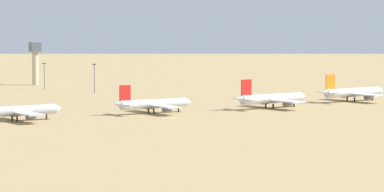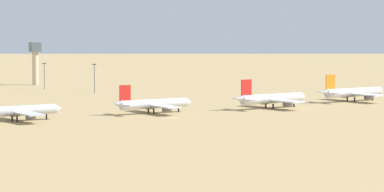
{
  "view_description": "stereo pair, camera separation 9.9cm",
  "coord_description": "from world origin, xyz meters",
  "px_view_note": "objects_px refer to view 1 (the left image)",
  "views": [
    {
      "loc": [
        -152.3,
        -281.95,
        31.97
      ],
      "look_at": [
        15.2,
        12.94,
        6.0
      ],
      "focal_mm": 88.98,
      "sensor_mm": 36.0,
      "label": 1
    },
    {
      "loc": [
        -152.21,
        -282.0,
        31.97
      ],
      "look_at": [
        15.2,
        12.94,
        6.0
      ],
      "focal_mm": 88.98,
      "sensor_mm": 36.0,
      "label": 2
    }
  ],
  "objects_px": {
    "parked_jet_orange_6": "(353,92)",
    "light_pole_west": "(44,74)",
    "parked_jet_red_3": "(17,111)",
    "parked_jet_red_5": "(272,99)",
    "control_tower": "(35,59)",
    "parked_jet_red_4": "(153,104)",
    "light_pole_east": "(94,76)"
  },
  "relations": [
    {
      "from": "parked_jet_red_5",
      "to": "light_pole_east",
      "type": "distance_m",
      "value": 108.81
    },
    {
      "from": "parked_jet_red_4",
      "to": "control_tower",
      "type": "distance_m",
      "value": 171.39
    },
    {
      "from": "control_tower",
      "to": "light_pole_west",
      "type": "distance_m",
      "value": 35.42
    },
    {
      "from": "parked_jet_red_5",
      "to": "parked_jet_red_3",
      "type": "bearing_deg",
      "value": 173.19
    },
    {
      "from": "parked_jet_orange_6",
      "to": "light_pole_west",
      "type": "distance_m",
      "value": 155.07
    },
    {
      "from": "light_pole_east",
      "to": "control_tower",
      "type": "bearing_deg",
      "value": 92.73
    },
    {
      "from": "parked_jet_red_3",
      "to": "parked_jet_red_5",
      "type": "distance_m",
      "value": 99.09
    },
    {
      "from": "parked_jet_red_4",
      "to": "control_tower",
      "type": "height_order",
      "value": "control_tower"
    },
    {
      "from": "parked_jet_red_5",
      "to": "parked_jet_red_4",
      "type": "bearing_deg",
      "value": 169.44
    },
    {
      "from": "parked_jet_orange_6",
      "to": "light_pole_east",
      "type": "xyz_separation_m",
      "value": [
        -72.85,
        95.77,
        4.14
      ]
    },
    {
      "from": "light_pole_west",
      "to": "control_tower",
      "type": "bearing_deg",
      "value": 76.85
    },
    {
      "from": "parked_jet_red_5",
      "to": "control_tower",
      "type": "relative_size",
      "value": 1.55
    },
    {
      "from": "control_tower",
      "to": "light_pole_east",
      "type": "relative_size",
      "value": 1.65
    },
    {
      "from": "control_tower",
      "to": "light_pole_west",
      "type": "xyz_separation_m",
      "value": [
        -7.95,
        -34.02,
        -5.79
      ]
    },
    {
      "from": "parked_jet_red_4",
      "to": "parked_jet_orange_6",
      "type": "relative_size",
      "value": 0.91
    },
    {
      "from": "parked_jet_red_5",
      "to": "light_pole_west",
      "type": "relative_size",
      "value": 2.68
    },
    {
      "from": "parked_jet_red_4",
      "to": "parked_jet_red_5",
      "type": "xyz_separation_m",
      "value": [
        47.94,
        -4.0,
        0.27
      ]
    },
    {
      "from": "parked_jet_red_5",
      "to": "light_pole_east",
      "type": "height_order",
      "value": "light_pole_east"
    },
    {
      "from": "light_pole_west",
      "to": "parked_jet_red_5",
      "type": "bearing_deg",
      "value": -75.13
    },
    {
      "from": "light_pole_east",
      "to": "parked_jet_red_4",
      "type": "bearing_deg",
      "value": -102.2
    },
    {
      "from": "parked_jet_red_5",
      "to": "light_pole_west",
      "type": "xyz_separation_m",
      "value": [
        -37.2,
        140.06,
        3.86
      ]
    },
    {
      "from": "light_pole_west",
      "to": "light_pole_east",
      "type": "relative_size",
      "value": 0.95
    },
    {
      "from": "parked_jet_red_3",
      "to": "parked_jet_orange_6",
      "type": "height_order",
      "value": "parked_jet_orange_6"
    },
    {
      "from": "control_tower",
      "to": "light_pole_east",
      "type": "distance_m",
      "value": 68.8
    },
    {
      "from": "parked_jet_red_3",
      "to": "control_tower",
      "type": "xyz_separation_m",
      "value": [
        69.83,
        172.31,
        9.91
      ]
    },
    {
      "from": "parked_jet_red_3",
      "to": "light_pole_west",
      "type": "relative_size",
      "value": 2.49
    },
    {
      "from": "parked_jet_red_3",
      "to": "light_pole_west",
      "type": "bearing_deg",
      "value": 61.57
    },
    {
      "from": "control_tower",
      "to": "parked_jet_red_4",
      "type": "bearing_deg",
      "value": -96.27
    },
    {
      "from": "parked_jet_red_3",
      "to": "parked_jet_red_5",
      "type": "bearing_deg",
      "value": -5.34
    },
    {
      "from": "parked_jet_red_5",
      "to": "parked_jet_orange_6",
      "type": "distance_m",
      "value": 47.88
    },
    {
      "from": "parked_jet_orange_6",
      "to": "light_pole_west",
      "type": "xyz_separation_m",
      "value": [
        -84.07,
        130.25,
        3.81
      ]
    },
    {
      "from": "parked_jet_red_5",
      "to": "parked_jet_orange_6",
      "type": "height_order",
      "value": "parked_jet_orange_6"
    }
  ]
}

